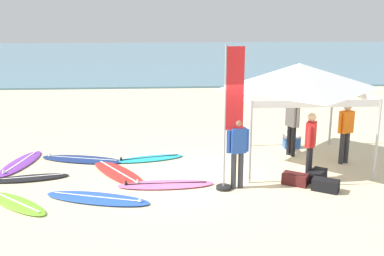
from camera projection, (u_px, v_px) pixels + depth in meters
The scene contains 20 objects.
ground_plane at pixel (200, 178), 11.61m from camera, with size 80.00×80.00×0.00m, color beige.
sea at pixel (172, 56), 42.45m from camera, with size 80.00×36.00×0.10m, color #568499.
canopy_tent at pixel (299, 77), 12.34m from camera, with size 3.26×3.26×2.75m.
surfboard_black at pixel (30, 178), 11.52m from camera, with size 1.93×0.84×0.19m.
surfboard_red at pixel (118, 173), 11.90m from camera, with size 1.88×2.42×0.19m.
surfboard_navy at pixel (82, 159), 12.98m from camera, with size 2.52×1.28×0.19m.
surfboard_blue at pixel (98, 198), 10.27m from camera, with size 2.56×1.38×0.19m.
surfboard_cyan at pixel (149, 158), 13.05m from camera, with size 2.04×0.99×0.19m.
surfboard_lime at pixel (17, 203), 10.00m from camera, with size 1.80×1.69×0.19m.
surfboard_pink at pixel (165, 184), 11.10m from camera, with size 2.34×0.68×0.19m.
surfboard_purple at pixel (21, 163), 12.66m from camera, with size 0.99×2.32×0.19m.
person_blue at pixel (238, 148), 10.74m from camera, with size 0.54×0.29×1.71m.
person_grey at pixel (292, 122), 13.21m from camera, with size 0.36×0.50×1.71m.
person_orange at pixel (346, 129), 12.52m from camera, with size 0.51×0.34×1.71m.
person_red at pixel (310, 142), 11.28m from camera, with size 0.36×0.50×1.71m.
banner_flag at pixel (230, 125), 10.52m from camera, with size 0.60×0.36×3.40m.
gear_bag_near_tent at pixel (326, 185), 10.77m from camera, with size 0.60×0.32×0.28m, color black.
gear_bag_by_pole at pixel (295, 179), 11.16m from camera, with size 0.60×0.32×0.28m, color #4C1919.
gear_bag_on_sand at pixel (317, 176), 11.38m from camera, with size 0.60×0.32×0.28m, color black.
cooler_box at pixel (292, 141), 14.16m from camera, with size 0.50×0.36×0.39m.
Camera 1 is at (-0.89, -10.90, 4.10)m, focal length 43.02 mm.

